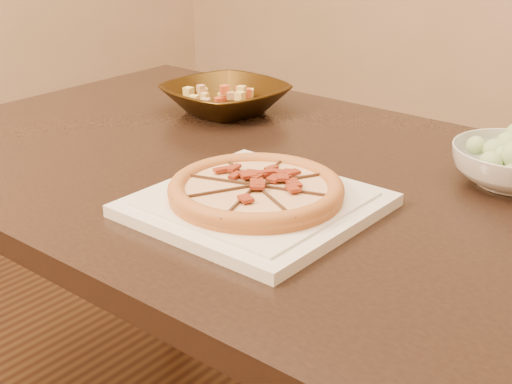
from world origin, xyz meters
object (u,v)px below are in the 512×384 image
dining_table (255,219)px  bronze_bowl (225,98)px  plate (256,204)px  pizza (256,190)px

dining_table → bronze_bowl: size_ratio=5.51×
dining_table → plate: bearing=-50.6°
pizza → bronze_bowl: (-0.37, 0.35, -0.00)m
bronze_bowl → dining_table: bearing=-39.3°
dining_table → pizza: (0.13, -0.15, 0.14)m
plate → bronze_bowl: 0.51m
plate → bronze_bowl: bearing=136.3°
pizza → bronze_bowl: 0.51m
dining_table → plate: 0.23m
dining_table → plate: (0.13, -0.15, 0.12)m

